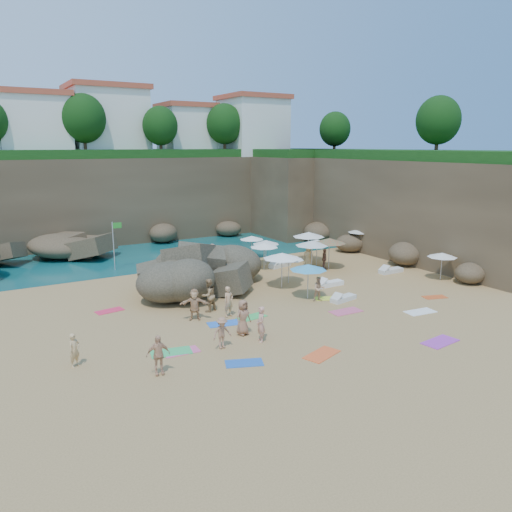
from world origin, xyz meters
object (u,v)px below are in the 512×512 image
rock_outcrop (212,291)px  person_stand_6 (261,324)px  person_stand_5 (192,262)px  flag_pole (115,239)px  parasol_2 (266,242)px  parasol_0 (252,238)px  person_stand_1 (209,295)px  person_stand_0 (74,350)px  person_stand_4 (308,256)px  parasol_1 (264,245)px  person_stand_3 (324,259)px  person_stand_2 (212,254)px  lounger_0 (194,279)px

rock_outcrop → person_stand_6: size_ratio=3.96×
rock_outcrop → person_stand_5: (0.96, 5.40, 0.73)m
flag_pole → parasol_2: size_ratio=1.75×
parasol_0 → person_stand_1: person_stand_1 is taller
person_stand_1 → person_stand_5: bearing=-124.4°
flag_pole → person_stand_0: bearing=-110.9°
person_stand_1 → person_stand_4: bearing=-169.5°
parasol_1 → parasol_2: 1.39m
flag_pole → person_stand_1: (1.84, -12.39, -1.38)m
person_stand_1 → person_stand_3: person_stand_1 is taller
flag_pole → person_stand_6: 17.86m
parasol_1 → person_stand_6: bearing=-122.1°
person_stand_2 → person_stand_5: person_stand_2 is taller
parasol_0 → person_stand_4: bearing=-64.7°
lounger_0 → person_stand_2: bearing=37.1°
person_stand_0 → person_stand_5: bearing=15.1°
parasol_0 → parasol_2: size_ratio=0.95×
lounger_0 → person_stand_0: bearing=-146.3°
parasol_1 → person_stand_3: (3.96, -2.30, -1.06)m
person_stand_0 → person_stand_2: 19.02m
rock_outcrop → person_stand_0: 12.21m
person_stand_0 → person_stand_4: size_ratio=0.88×
person_stand_1 → flag_pole: bearing=-98.2°
flag_pole → person_stand_4: size_ratio=2.16×
rock_outcrop → person_stand_1: 4.07m
parasol_1 → person_stand_4: parasol_1 is taller
parasol_2 → person_stand_6: bearing=-122.6°
person_stand_5 → parasol_0: bearing=20.9°
person_stand_0 → person_stand_1: size_ratio=0.78×
person_stand_6 → person_stand_4: bearing=149.3°
flag_pole → person_stand_2: 7.47m
parasol_0 → person_stand_6: size_ratio=1.14×
rock_outcrop → flag_pole: 9.93m
person_stand_1 → person_stand_3: 12.63m
person_stand_3 → person_stand_5: size_ratio=1.08×
person_stand_3 → parasol_1: bearing=85.1°
person_stand_0 → person_stand_4: bearing=-8.0°
rock_outcrop → parasol_1: (5.96, 3.33, 1.84)m
person_stand_1 → person_stand_2: (5.11, 10.12, -0.12)m
person_stand_2 → person_stand_6: 16.16m
rock_outcrop → parasol_2: (6.80, 4.44, 1.81)m
person_stand_4 → person_stand_6: (-10.95, -11.03, 0.02)m
flag_pole → person_stand_4: bearing=-27.1°
person_stand_2 → person_stand_4: 7.49m
person_stand_6 → person_stand_1: bearing=-163.4°
parasol_0 → person_stand_2: size_ratio=1.20×
flag_pole → person_stand_1: 12.60m
person_stand_0 → person_stand_4: person_stand_4 is taller
parasol_0 → parasol_1: 3.87m
person_stand_0 → parasol_2: bearing=0.7°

